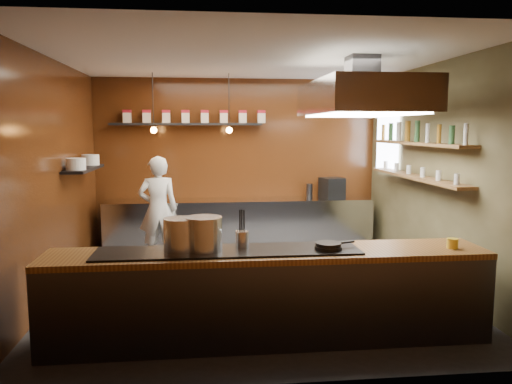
{
  "coord_description": "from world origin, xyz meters",
  "views": [
    {
      "loc": [
        -0.65,
        -6.4,
        2.13
      ],
      "look_at": [
        0.09,
        0.4,
        1.25
      ],
      "focal_mm": 35.0,
      "sensor_mm": 36.0,
      "label": 1
    }
  ],
  "objects": [
    {
      "name": "floor",
      "position": [
        0.0,
        0.0,
        0.0
      ],
      "size": [
        5.0,
        5.0,
        0.0
      ],
      "primitive_type": "plane",
      "color": "black",
      "rests_on": "ground"
    },
    {
      "name": "back_wall",
      "position": [
        0.0,
        2.5,
        1.5
      ],
      "size": [
        5.0,
        0.0,
        5.0
      ],
      "primitive_type": "plane",
      "rotation": [
        1.57,
        0.0,
        0.0
      ],
      "color": "#341809",
      "rests_on": "ground"
    },
    {
      "name": "left_wall",
      "position": [
        -2.5,
        0.0,
        1.5
      ],
      "size": [
        0.0,
        5.0,
        5.0
      ],
      "primitive_type": "plane",
      "rotation": [
        1.57,
        0.0,
        1.57
      ],
      "color": "#341809",
      "rests_on": "ground"
    },
    {
      "name": "right_wall",
      "position": [
        2.5,
        0.0,
        1.5
      ],
      "size": [
        0.0,
        5.0,
        5.0
      ],
      "primitive_type": "plane",
      "rotation": [
        1.57,
        0.0,
        -1.57
      ],
      "color": "#423E25",
      "rests_on": "ground"
    },
    {
      "name": "ceiling",
      "position": [
        0.0,
        0.0,
        3.0
      ],
      "size": [
        5.0,
        5.0,
        0.0
      ],
      "primitive_type": "plane",
      "rotation": [
        3.14,
        0.0,
        0.0
      ],
      "color": "silver",
      "rests_on": "back_wall"
    },
    {
      "name": "window_pane",
      "position": [
        2.45,
        1.7,
        1.9
      ],
      "size": [
        0.0,
        1.0,
        1.0
      ],
      "primitive_type": "plane",
      "rotation": [
        1.57,
        0.0,
        -1.57
      ],
      "color": "white",
      "rests_on": "right_wall"
    },
    {
      "name": "prep_counter",
      "position": [
        0.0,
        2.17,
        0.45
      ],
      "size": [
        4.6,
        0.65,
        0.9
      ],
      "primitive_type": "cube",
      "color": "silver",
      "rests_on": "floor"
    },
    {
      "name": "pass_counter",
      "position": [
        -0.0,
        -1.6,
        0.47
      ],
      "size": [
        4.4,
        0.72,
        0.94
      ],
      "color": "#38383D",
      "rests_on": "floor"
    },
    {
      "name": "tin_shelf",
      "position": [
        -0.9,
        2.36,
        2.2
      ],
      "size": [
        2.6,
        0.26,
        0.04
      ],
      "primitive_type": "cube",
      "color": "black",
      "rests_on": "back_wall"
    },
    {
      "name": "plate_shelf",
      "position": [
        -2.34,
        1.0,
        1.55
      ],
      "size": [
        0.3,
        1.4,
        0.04
      ],
      "primitive_type": "cube",
      "color": "black",
      "rests_on": "left_wall"
    },
    {
      "name": "bottle_shelf_upper",
      "position": [
        2.34,
        0.3,
        1.92
      ],
      "size": [
        0.26,
        2.8,
        0.04
      ],
      "primitive_type": "cube",
      "color": "brown",
      "rests_on": "right_wall"
    },
    {
      "name": "bottle_shelf_lower",
      "position": [
        2.34,
        0.3,
        1.45
      ],
      "size": [
        0.26,
        2.8,
        0.04
      ],
      "primitive_type": "cube",
      "color": "brown",
      "rests_on": "right_wall"
    },
    {
      "name": "extractor_hood",
      "position": [
        1.3,
        -0.4,
        2.51
      ],
      "size": [
        1.2,
        2.0,
        0.72
      ],
      "color": "#38383D",
      "rests_on": "ceiling"
    },
    {
      "name": "pendant_left",
      "position": [
        -1.4,
        1.7,
        2.15
      ],
      "size": [
        0.1,
        0.1,
        0.95
      ],
      "color": "black",
      "rests_on": "ceiling"
    },
    {
      "name": "pendant_right",
      "position": [
        -0.2,
        1.7,
        2.15
      ],
      "size": [
        0.1,
        0.1,
        0.95
      ],
      "color": "black",
      "rests_on": "ceiling"
    },
    {
      "name": "storage_tins",
      "position": [
        -0.75,
        2.36,
        2.33
      ],
      "size": [
        2.43,
        0.13,
        0.22
      ],
      "color": "beige",
      "rests_on": "tin_shelf"
    },
    {
      "name": "plate_stacks",
      "position": [
        -2.34,
        1.0,
        1.65
      ],
      "size": [
        0.26,
        1.16,
        0.16
      ],
      "color": "white",
      "rests_on": "plate_shelf"
    },
    {
      "name": "bottles",
      "position": [
        2.34,
        0.3,
        2.06
      ],
      "size": [
        0.06,
        2.66,
        0.24
      ],
      "color": "silver",
      "rests_on": "bottle_shelf_upper"
    },
    {
      "name": "wine_glasses",
      "position": [
        2.34,
        0.3,
        1.53
      ],
      "size": [
        0.07,
        2.37,
        0.13
      ],
      "color": "silver",
      "rests_on": "bottle_shelf_lower"
    },
    {
      "name": "stockpot_large",
      "position": [
        -0.86,
        -1.58,
        1.1
      ],
      "size": [
        0.37,
        0.37,
        0.32
      ],
      "primitive_type": "cylinder",
      "rotation": [
        0.0,
        0.0,
        0.12
      ],
      "color": "silver",
      "rests_on": "pass_counter"
    },
    {
      "name": "stockpot_small",
      "position": [
        -0.64,
        -1.6,
        1.11
      ],
      "size": [
        0.37,
        0.37,
        0.34
      ],
      "primitive_type": "cylinder",
      "rotation": [
        0.0,
        0.0,
        -0.03
      ],
      "color": "#BABCC1",
      "rests_on": "pass_counter"
    },
    {
      "name": "utensil_crock",
      "position": [
        -0.26,
        -1.53,
        1.02
      ],
      "size": [
        0.13,
        0.13,
        0.17
      ],
      "primitive_type": "cylinder",
      "rotation": [
        0.0,
        0.0,
        0.02
      ],
      "color": "silver",
      "rests_on": "pass_counter"
    },
    {
      "name": "frying_pan",
      "position": [
        0.59,
        -1.68,
        0.97
      ],
      "size": [
        0.43,
        0.27,
        0.07
      ],
      "color": "black",
      "rests_on": "pass_counter"
    },
    {
      "name": "butter_jar",
      "position": [
        1.87,
        -1.7,
        0.97
      ],
      "size": [
        0.12,
        0.12,
        0.1
      ],
      "primitive_type": "cylinder",
      "rotation": [
        0.0,
        0.0,
        0.06
      ],
      "color": "yellow",
      "rests_on": "pass_counter"
    },
    {
      "name": "espresso_machine",
      "position": [
        1.64,
        2.17,
        1.08
      ],
      "size": [
        0.45,
        0.44,
        0.36
      ],
      "primitive_type": "cube",
      "rotation": [
        0.0,
        0.0,
        0.31
      ],
      "color": "black",
      "rests_on": "prep_counter"
    },
    {
      "name": "chef",
      "position": [
        -1.35,
        1.56,
        0.85
      ],
      "size": [
        0.67,
        0.49,
        1.7
      ],
      "primitive_type": "imported",
      "rotation": [
        0.0,
        0.0,
        3.28
      ],
      "color": "silver",
      "rests_on": "floor"
    }
  ]
}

